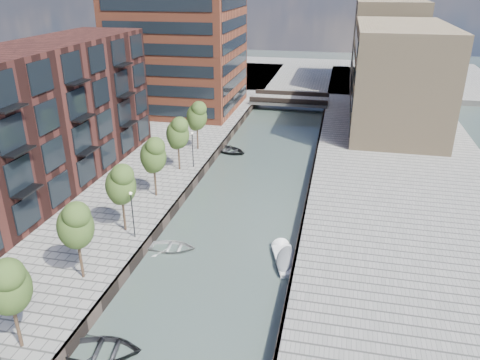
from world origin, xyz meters
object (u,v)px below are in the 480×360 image
(tree_5, at_px, (178,132))
(car, at_px, (361,115))
(tree_3, at_px, (121,183))
(tree_4, at_px, (153,154))
(sloop_1, at_px, (102,354))
(sloop_3, at_px, (172,249))
(tree_1, at_px, (7,284))
(bridge, at_px, (290,100))
(sloop_4, at_px, (228,152))
(tree_2, at_px, (75,224))
(motorboat_4, at_px, (285,258))
(tree_6, at_px, (197,115))

(tree_5, relative_size, car, 1.48)
(car, bearing_deg, tree_3, -124.33)
(tree_4, height_order, sloop_1, tree_4)
(tree_4, bearing_deg, car, 57.73)
(sloop_3, bearing_deg, tree_5, 10.60)
(tree_4, xyz_separation_m, sloop_1, (4.28, -19.68, -5.31))
(sloop_1, bearing_deg, sloop_3, -10.43)
(car, bearing_deg, tree_1, -117.81)
(sloop_3, bearing_deg, car, -27.67)
(tree_1, height_order, tree_4, same)
(bridge, xyz_separation_m, car, (11.73, -7.97, 0.29))
(tree_3, xyz_separation_m, sloop_4, (3.39, 23.21, -5.31))
(bridge, relative_size, car, 3.24)
(bridge, relative_size, tree_5, 2.18)
(sloop_1, bearing_deg, bridge, -14.33)
(sloop_3, height_order, car, car)
(bridge, xyz_separation_m, tree_2, (-8.50, -54.00, 3.92))
(sloop_4, bearing_deg, sloop_3, -155.49)
(tree_1, bearing_deg, bridge, 82.07)
(tree_2, distance_m, tree_4, 14.00)
(tree_2, height_order, motorboat_4, tree_2)
(tree_3, height_order, tree_5, same)
(tree_1, bearing_deg, tree_2, 90.00)
(sloop_1, bearing_deg, tree_3, 8.37)
(motorboat_4, height_order, car, car)
(tree_4, distance_m, sloop_4, 17.39)
(tree_1, distance_m, car, 56.87)
(sloop_3, bearing_deg, tree_2, 140.07)
(car, bearing_deg, motorboat_4, -106.39)
(tree_6, distance_m, sloop_4, 6.67)
(sloop_3, bearing_deg, bridge, -10.83)
(tree_1, distance_m, motorboat_4, 20.07)
(tree_2, relative_size, tree_5, 1.00)
(motorboat_4, bearing_deg, tree_6, 122.78)
(tree_3, bearing_deg, tree_6, 90.00)
(tree_6, xyz_separation_m, car, (20.23, 18.03, -3.63))
(bridge, height_order, sloop_3, bridge)
(bridge, bearing_deg, tree_4, -102.00)
(bridge, height_order, motorboat_4, bridge)
(tree_3, relative_size, motorboat_4, 1.23)
(bridge, bearing_deg, tree_2, -98.95)
(sloop_3, xyz_separation_m, sloop_4, (-0.92, 23.85, 0.00))
(tree_4, distance_m, tree_6, 14.00)
(sloop_4, height_order, car, car)
(tree_3, xyz_separation_m, tree_4, (0.00, 7.00, 0.00))
(sloop_4, distance_m, motorboat_4, 25.61)
(tree_4, xyz_separation_m, tree_5, (0.00, 7.00, 0.00))
(tree_5, relative_size, sloop_1, 1.22)
(tree_1, distance_m, sloop_1, 6.94)
(tree_4, bearing_deg, sloop_1, -77.73)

